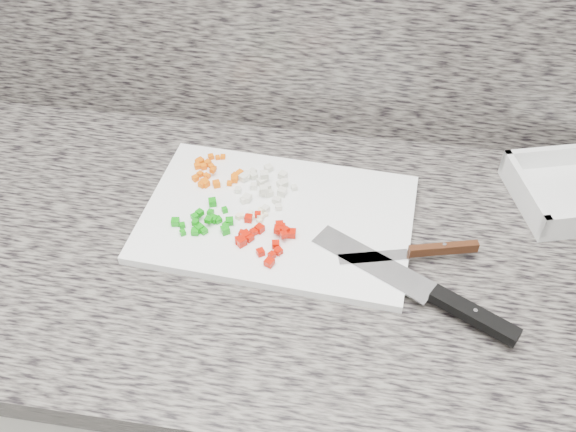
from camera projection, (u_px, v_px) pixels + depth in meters
The scene contains 10 objects.
cabinet at pixel (276, 398), 1.32m from camera, with size 3.92×0.62×0.86m, color white.
countertop at pixel (272, 252), 1.00m from camera, with size 3.96×0.64×0.04m, color #67625A.
cutting_board at pixel (278, 218), 1.02m from camera, with size 0.42×0.28×0.01m, color white.
carrot_pile at pixel (213, 173), 1.08m from camera, with size 0.09×0.09×0.02m.
onion_pile at pixel (265, 186), 1.05m from camera, with size 0.10×0.11×0.02m.
green_pepper_pile at pixel (206, 221), 0.99m from camera, with size 0.10×0.09×0.02m.
red_pepper_pile at pixel (264, 237), 0.97m from camera, with size 0.09×0.11×0.02m.
garlic_pile at pixel (255, 216), 1.01m from camera, with size 0.05×0.05×0.01m.
chef_knife at pixel (437, 296), 0.89m from camera, with size 0.30×0.18×0.02m.
paring_knife at pixel (426, 251), 0.95m from camera, with size 0.21×0.07×0.02m.
Camera 1 is at (0.13, 0.78, 1.62)m, focal length 40.00 mm.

